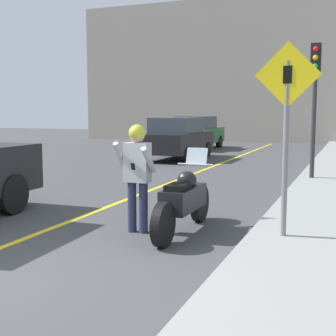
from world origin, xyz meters
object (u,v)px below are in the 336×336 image
at_px(crossing_sign, 286,121).
at_px(motorcycle, 184,201).
at_px(parked_car_green, 197,132).
at_px(parked_car_black, 177,138).
at_px(person_biker, 137,167).
at_px(traffic_light, 315,85).

bearing_deg(crossing_sign, motorcycle, 173.40).
relative_size(crossing_sign, parked_car_green, 0.65).
distance_m(motorcycle, parked_car_black, 11.60).
height_order(person_biker, traffic_light, traffic_light).
bearing_deg(motorcycle, parked_car_black, 111.17).
height_order(traffic_light, parked_car_green, traffic_light).
bearing_deg(parked_car_black, person_biker, -72.45).
distance_m(person_biker, parked_car_green, 16.98).
relative_size(person_biker, parked_car_black, 0.41).
bearing_deg(traffic_light, motorcycle, -103.23).
relative_size(crossing_sign, traffic_light, 0.77).
bearing_deg(traffic_light, parked_car_black, 140.27).
relative_size(parked_car_black, parked_car_green, 1.00).
height_order(motorcycle, person_biker, person_biker).
bearing_deg(crossing_sign, person_biker, -178.07).
xyz_separation_m(person_biker, parked_car_green, (-4.43, 16.40, -0.20)).
height_order(motorcycle, parked_car_green, parked_car_green).
height_order(person_biker, parked_car_green, person_biker).
xyz_separation_m(person_biker, crossing_sign, (2.27, 0.08, 0.74)).
relative_size(crossing_sign, parked_car_black, 0.65).
bearing_deg(parked_car_green, motorcycle, -72.41).
xyz_separation_m(person_biker, traffic_light, (2.13, 6.39, 1.57)).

